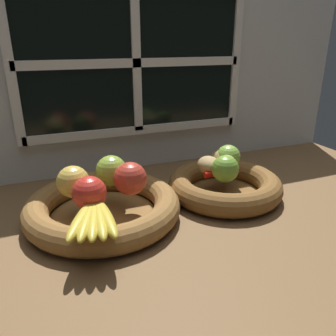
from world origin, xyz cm
name	(u,v)px	position (x,y,z in cm)	size (l,w,h in cm)	color
ground_plane	(174,212)	(0.00, 0.00, -1.50)	(140.00, 90.00, 3.00)	brown
back_wall	(134,74)	(0.00, 29.77, 27.88)	(140.00, 4.60, 55.00)	silver
fruit_bowl_left	(103,207)	(-16.70, 0.77, 2.65)	(33.85, 33.85, 5.65)	brown
fruit_bowl_right	(224,186)	(13.98, 0.77, 2.66)	(28.41, 28.41, 5.65)	brown
apple_red_right	(130,179)	(-10.79, -1.04, 9.24)	(7.18, 7.18, 7.18)	#B73828
apple_golden_left	(73,182)	(-22.31, 2.16, 9.08)	(6.85, 6.85, 6.85)	gold
apple_red_front	(89,193)	(-20.05, -4.53, 9.03)	(6.76, 6.76, 6.76)	red
apple_green_back	(111,171)	(-13.48, 5.15, 9.18)	(7.07, 7.07, 7.07)	#8CAD3D
banana_bunch_front	(94,217)	(-20.45, -10.72, 6.99)	(9.96, 16.76, 2.68)	gold
potato_oblong	(209,165)	(10.65, 3.36, 7.81)	(6.58, 5.63, 4.31)	#A38451
potato_back	(224,159)	(15.83, 4.84, 8.19)	(7.16, 5.66, 5.08)	#A38451
potato_large	(226,165)	(13.98, 0.77, 8.09)	(7.81, 5.13, 4.88)	tan
lime_near	(225,169)	(11.59, -2.81, 8.85)	(6.39, 6.39, 6.39)	#6B9E33
lime_far	(228,157)	(16.77, 4.36, 8.80)	(6.29, 6.29, 6.29)	#7AAD3D
chili_pepper	(224,173)	(13.14, 0.22, 6.47)	(1.64, 1.64, 10.06)	red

